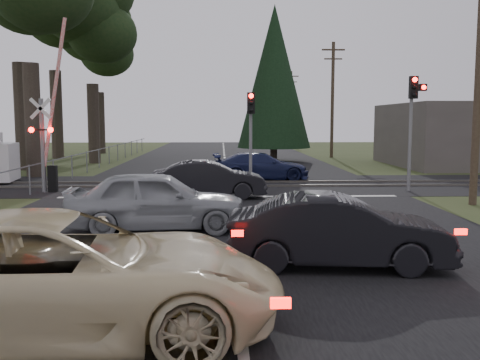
{
  "coord_description": "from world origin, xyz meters",
  "views": [
    {
      "loc": [
        -0.27,
        -12.13,
        2.92
      ],
      "look_at": [
        0.25,
        2.41,
        1.3
      ],
      "focal_mm": 40.0,
      "sensor_mm": 36.0,
      "label": 1
    }
  ],
  "objects_px": {
    "crossing_signal": "(48,142)",
    "traffic_signal_right": "(413,111)",
    "utility_pole_mid": "(332,97)",
    "cream_coupe": "(57,275)",
    "blue_sedan": "(261,166)",
    "utility_pole_near": "(479,67)",
    "dark_hatchback": "(338,231)",
    "dark_car_far": "(209,180)",
    "traffic_signal_center": "(251,123)",
    "silver_car": "(157,201)",
    "utility_pole_far": "(291,106)"
  },
  "relations": [
    {
      "from": "traffic_signal_center",
      "to": "utility_pole_far",
      "type": "bearing_deg",
      "value": 80.4
    },
    {
      "from": "traffic_signal_center",
      "to": "silver_car",
      "type": "bearing_deg",
      "value": -108.87
    },
    {
      "from": "traffic_signal_center",
      "to": "utility_pole_mid",
      "type": "relative_size",
      "value": 0.46
    },
    {
      "from": "traffic_signal_right",
      "to": "cream_coupe",
      "type": "distance_m",
      "value": 17.82
    },
    {
      "from": "dark_hatchback",
      "to": "utility_pole_mid",
      "type": "bearing_deg",
      "value": -5.48
    },
    {
      "from": "utility_pole_mid",
      "to": "cream_coupe",
      "type": "relative_size",
      "value": 1.47
    },
    {
      "from": "utility_pole_near",
      "to": "cream_coupe",
      "type": "height_order",
      "value": "utility_pole_near"
    },
    {
      "from": "crossing_signal",
      "to": "traffic_signal_right",
      "type": "xyz_separation_m",
      "value": [
        14.82,
        -0.31,
        1.26
      ]
    },
    {
      "from": "traffic_signal_center",
      "to": "dark_hatchback",
      "type": "distance_m",
      "value": 12.64
    },
    {
      "from": "crossing_signal",
      "to": "utility_pole_near",
      "type": "height_order",
      "value": "utility_pole_near"
    },
    {
      "from": "utility_pole_far",
      "to": "dark_hatchback",
      "type": "bearing_deg",
      "value": -96.47
    },
    {
      "from": "cream_coupe",
      "to": "dark_car_far",
      "type": "distance_m",
      "value": 13.11
    },
    {
      "from": "crossing_signal",
      "to": "dark_hatchback",
      "type": "relative_size",
      "value": 1.59
    },
    {
      "from": "utility_pole_mid",
      "to": "utility_pole_near",
      "type": "bearing_deg",
      "value": -90.0
    },
    {
      "from": "blue_sedan",
      "to": "cream_coupe",
      "type": "bearing_deg",
      "value": 163.78
    },
    {
      "from": "utility_pole_mid",
      "to": "dark_hatchback",
      "type": "height_order",
      "value": "utility_pole_mid"
    },
    {
      "from": "traffic_signal_center",
      "to": "utility_pole_far",
      "type": "xyz_separation_m",
      "value": [
        7.5,
        44.32,
        1.92
      ]
    },
    {
      "from": "dark_car_far",
      "to": "traffic_signal_center",
      "type": "bearing_deg",
      "value": -34.46
    },
    {
      "from": "utility_pole_near",
      "to": "utility_pole_mid",
      "type": "xyz_separation_m",
      "value": [
        0.0,
        24.0,
        0.0
      ]
    },
    {
      "from": "silver_car",
      "to": "dark_car_far",
      "type": "bearing_deg",
      "value": -15.79
    },
    {
      "from": "utility_pole_mid",
      "to": "blue_sedan",
      "type": "height_order",
      "value": "utility_pole_mid"
    },
    {
      "from": "traffic_signal_right",
      "to": "cream_coupe",
      "type": "relative_size",
      "value": 0.77
    },
    {
      "from": "dark_hatchback",
      "to": "cream_coupe",
      "type": "bearing_deg",
      "value": 132.1
    },
    {
      "from": "utility_pole_near",
      "to": "blue_sedan",
      "type": "xyz_separation_m",
      "value": [
        -6.82,
        7.9,
        -4.05
      ]
    },
    {
      "from": "utility_pole_near",
      "to": "cream_coupe",
      "type": "bearing_deg",
      "value": -134.81
    },
    {
      "from": "traffic_signal_center",
      "to": "utility_pole_far",
      "type": "relative_size",
      "value": 0.46
    },
    {
      "from": "utility_pole_near",
      "to": "blue_sedan",
      "type": "distance_m",
      "value": 11.19
    },
    {
      "from": "utility_pole_near",
      "to": "silver_car",
      "type": "relative_size",
      "value": 1.9
    },
    {
      "from": "dark_hatchback",
      "to": "dark_car_far",
      "type": "distance_m",
      "value": 10.07
    },
    {
      "from": "crossing_signal",
      "to": "dark_car_far",
      "type": "relative_size",
      "value": 1.63
    },
    {
      "from": "cream_coupe",
      "to": "utility_pole_far",
      "type": "bearing_deg",
      "value": -15.42
    },
    {
      "from": "blue_sedan",
      "to": "traffic_signal_center",
      "type": "bearing_deg",
      "value": 164.26
    },
    {
      "from": "traffic_signal_center",
      "to": "utility_pole_far",
      "type": "height_order",
      "value": "utility_pole_far"
    },
    {
      "from": "crossing_signal",
      "to": "traffic_signal_center",
      "type": "xyz_separation_m",
      "value": [
        8.27,
        0.89,
        0.75
      ]
    },
    {
      "from": "crossing_signal",
      "to": "traffic_signal_right",
      "type": "relative_size",
      "value": 1.48
    },
    {
      "from": "blue_sedan",
      "to": "dark_car_far",
      "type": "bearing_deg",
      "value": 154.17
    },
    {
      "from": "traffic_signal_center",
      "to": "cream_coupe",
      "type": "height_order",
      "value": "traffic_signal_center"
    },
    {
      "from": "utility_pole_mid",
      "to": "dark_car_far",
      "type": "bearing_deg",
      "value": -112.7
    },
    {
      "from": "traffic_signal_center",
      "to": "dark_hatchback",
      "type": "xyz_separation_m",
      "value": [
        1.06,
        -12.42,
        -2.08
      ]
    },
    {
      "from": "traffic_signal_center",
      "to": "cream_coupe",
      "type": "relative_size",
      "value": 0.67
    },
    {
      "from": "traffic_signal_right",
      "to": "silver_car",
      "type": "distance_m",
      "value": 12.4
    },
    {
      "from": "dark_hatchback",
      "to": "blue_sedan",
      "type": "relative_size",
      "value": 0.94
    },
    {
      "from": "utility_pole_near",
      "to": "dark_car_far",
      "type": "distance_m",
      "value": 10.25
    },
    {
      "from": "utility_pole_mid",
      "to": "utility_pole_far",
      "type": "height_order",
      "value": "same"
    },
    {
      "from": "dark_hatchback",
      "to": "blue_sedan",
      "type": "xyz_separation_m",
      "value": [
        -0.38,
        15.64,
        -0.04
      ]
    },
    {
      "from": "utility_pole_mid",
      "to": "blue_sedan",
      "type": "distance_m",
      "value": 17.95
    },
    {
      "from": "cream_coupe",
      "to": "dark_hatchback",
      "type": "bearing_deg",
      "value": -58.95
    },
    {
      "from": "dark_car_far",
      "to": "utility_pole_near",
      "type": "bearing_deg",
      "value": -104.08
    },
    {
      "from": "crossing_signal",
      "to": "blue_sedan",
      "type": "height_order",
      "value": "crossing_signal"
    },
    {
      "from": "utility_pole_mid",
      "to": "dark_hatchback",
      "type": "distance_m",
      "value": 32.63
    }
  ]
}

